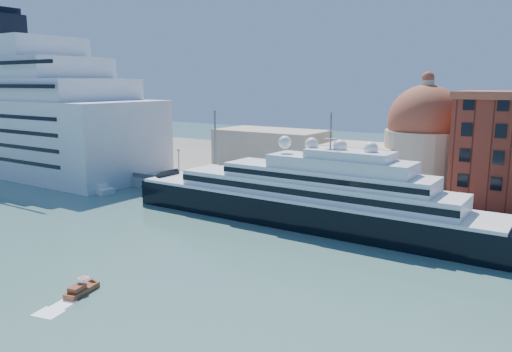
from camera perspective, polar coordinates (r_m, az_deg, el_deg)
The scene contains 9 objects.
ground at distance 84.58m, azimuth -7.87°, elevation -8.02°, with size 400.00×400.00×0.00m, color #3C6863.
quay at distance 110.87m, azimuth 3.86°, elevation -2.78°, with size 180.00×10.00×2.50m, color gray.
land at distance 147.16m, azimuth 11.88°, elevation 0.26°, with size 260.00×72.00×2.00m, color slate.
quay_fence at distance 106.67m, azimuth 2.66°, elevation -2.28°, with size 180.00×0.10×1.20m, color slate.
superyacht at distance 97.65m, azimuth 4.03°, elevation -2.74°, with size 84.75×11.75×25.33m.
service_barge at distance 130.93m, azimuth -17.86°, elevation -1.42°, with size 11.61×4.51×2.56m.
water_taxi at distance 69.81m, azimuth -19.36°, elevation -12.14°, with size 2.89×5.41×2.44m.
church at distance 127.45m, azimuth 11.78°, elevation 3.19°, with size 66.00×18.00×25.50m.
lamp_posts at distance 114.57m, azimuth -2.02°, elevation 2.06°, with size 120.80×2.40×18.00m.
Camera 1 is at (53.72, -59.53, 26.88)m, focal length 35.00 mm.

